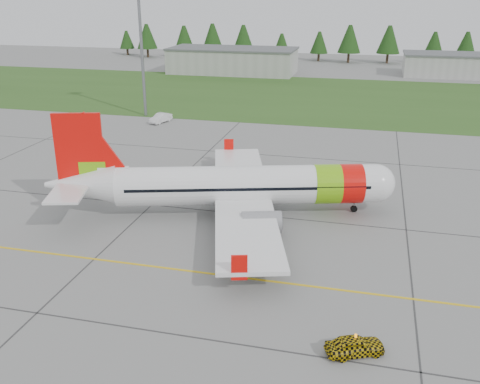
# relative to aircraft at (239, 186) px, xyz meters

# --- Properties ---
(ground) EXTENTS (320.00, 320.00, 0.00)m
(ground) POSITION_rel_aircraft_xyz_m (5.79, -19.99, -2.93)
(ground) COLOR gray
(ground) RESTS_ON ground
(aircraft) EXTENTS (32.76, 30.94, 10.17)m
(aircraft) POSITION_rel_aircraft_xyz_m (0.00, 0.00, 0.00)
(aircraft) COLOR white
(aircraft) RESTS_ON ground
(follow_me_car) EXTENTS (1.71, 1.82, 3.58)m
(follow_me_car) POSITION_rel_aircraft_xyz_m (11.98, -19.19, -1.14)
(follow_me_car) COLOR #DDBA0C
(follow_me_car) RESTS_ON ground
(service_van) EXTENTS (1.92, 1.85, 4.54)m
(service_van) POSITION_rel_aircraft_xyz_m (-21.78, 33.86, -0.66)
(service_van) COLOR silver
(service_van) RESTS_ON ground
(grass_strip) EXTENTS (320.00, 50.00, 0.03)m
(grass_strip) POSITION_rel_aircraft_xyz_m (5.79, 62.01, -2.92)
(grass_strip) COLOR #30561E
(grass_strip) RESTS_ON ground
(taxi_guideline) EXTENTS (120.00, 0.25, 0.02)m
(taxi_guideline) POSITION_rel_aircraft_xyz_m (5.79, -11.99, -2.92)
(taxi_guideline) COLOR gold
(taxi_guideline) RESTS_ON ground
(hangar_west) EXTENTS (32.00, 14.00, 6.00)m
(hangar_west) POSITION_rel_aircraft_xyz_m (-24.21, 90.01, 0.07)
(hangar_west) COLOR #A8A8A3
(hangar_west) RESTS_ON ground
(hangar_east) EXTENTS (24.00, 12.00, 5.20)m
(hangar_east) POSITION_rel_aircraft_xyz_m (30.79, 98.01, -0.33)
(hangar_east) COLOR #A8A8A3
(hangar_east) RESTS_ON ground
(floodlight_mast) EXTENTS (0.50, 0.50, 20.00)m
(floodlight_mast) POSITION_rel_aircraft_xyz_m (-26.21, 38.01, 7.07)
(floodlight_mast) COLOR slate
(floodlight_mast) RESTS_ON ground
(treeline) EXTENTS (160.00, 8.00, 10.00)m
(treeline) POSITION_rel_aircraft_xyz_m (5.79, 118.01, 2.07)
(treeline) COLOR #1C3F14
(treeline) RESTS_ON ground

